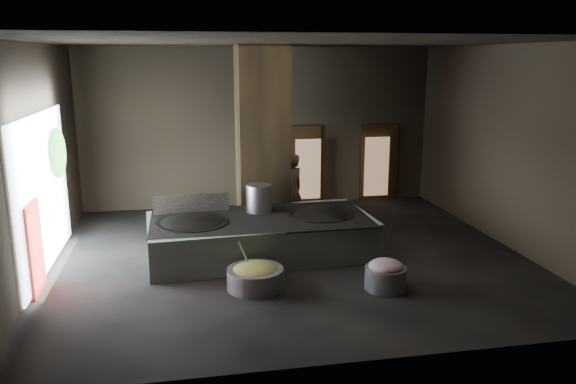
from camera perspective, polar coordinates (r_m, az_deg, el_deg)
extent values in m
cube|color=black|center=(12.33, 0.15, -6.67)|extent=(10.00, 9.00, 0.10)
cube|color=black|center=(11.58, 0.16, 15.22)|extent=(10.00, 9.00, 0.10)
cube|color=black|center=(16.18, -2.89, 6.56)|extent=(10.00, 0.10, 4.50)
cube|color=black|center=(7.42, 6.77, -1.87)|extent=(10.00, 0.10, 4.50)
cube|color=black|center=(11.89, -24.54, 2.82)|extent=(0.10, 9.00, 4.50)
cube|color=black|center=(13.61, 21.59, 4.31)|extent=(0.10, 9.00, 4.50)
cube|color=black|center=(13.54, -2.61, 5.20)|extent=(1.20, 1.20, 4.50)
cube|color=#9FB1A1|center=(12.26, -2.80, -4.51)|extent=(4.91, 2.59, 0.83)
cube|color=black|center=(12.14, -2.82, -2.72)|extent=(4.67, 2.24, 0.03)
ellipsoid|color=black|center=(12.01, -9.66, -3.40)|extent=(1.50, 1.50, 0.41)
cylinder|color=black|center=(11.99, -9.68, -3.08)|extent=(1.54, 1.54, 0.05)
ellipsoid|color=black|center=(12.45, 3.32, -2.62)|extent=(1.40, 1.40, 0.39)
cylinder|color=black|center=(12.43, 3.33, -2.31)|extent=(1.43, 1.43, 0.05)
cylinder|color=#B8BAC0|center=(12.59, -2.96, -0.64)|extent=(0.58, 0.58, 0.62)
cube|color=black|center=(12.71, -9.79, -1.16)|extent=(1.66, 0.17, 0.41)
imported|color=brown|center=(14.32, 0.41, 0.26)|extent=(0.80, 0.71, 1.84)
cylinder|color=gray|center=(10.59, -3.34, -8.76)|extent=(1.39, 1.39, 0.39)
ellipsoid|color=olive|center=(10.53, -3.35, -7.98)|extent=(0.87, 0.87, 0.27)
cylinder|color=#B8BAC0|center=(10.59, -4.28, -6.72)|extent=(0.33, 0.31, 0.75)
cylinder|color=gray|center=(10.70, 9.86, -8.61)|extent=(1.00, 1.00, 0.42)
ellipsoid|color=#B76E7C|center=(10.61, 9.91, -7.42)|extent=(0.64, 0.64, 0.24)
cube|color=black|center=(16.47, 1.35, 2.65)|extent=(1.18, 0.08, 2.38)
cube|color=#8C6647|center=(16.27, 2.05, 2.33)|extent=(0.74, 0.04, 1.76)
cube|color=black|center=(17.12, 9.24, 2.89)|extent=(1.18, 0.08, 2.38)
cube|color=#8C6647|center=(16.86, 8.99, 2.57)|extent=(0.75, 0.04, 1.76)
cube|color=white|center=(12.18, -23.57, 0.02)|extent=(0.04, 4.20, 3.10)
cube|color=maroon|center=(11.14, -24.28, -5.26)|extent=(0.05, 0.90, 1.70)
ellipsoid|color=#194714|center=(13.10, -22.37, 3.69)|extent=(0.28, 1.10, 1.10)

